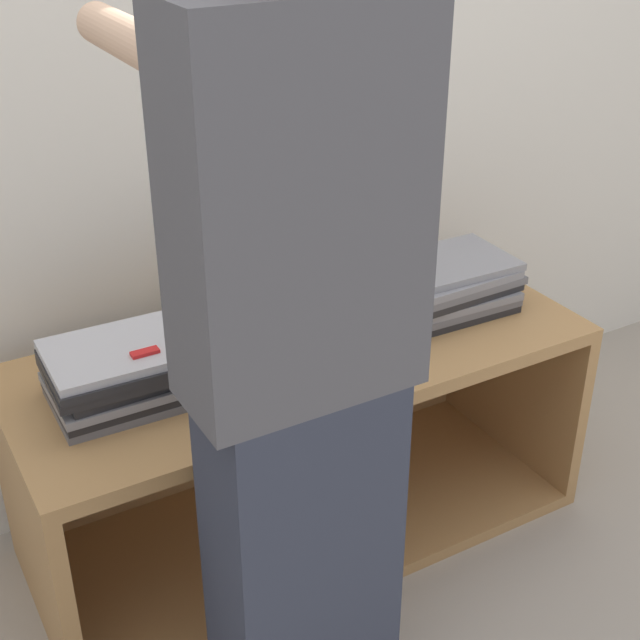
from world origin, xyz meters
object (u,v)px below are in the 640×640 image
(laptop_stack_right, at_px, (439,287))
(person, at_px, (298,367))
(laptop_stack_left, at_px, (138,369))
(laptop_open, at_px, (293,322))

(laptop_stack_right, xyz_separation_m, person, (-0.68, -0.50, 0.23))
(laptop_stack_left, relative_size, person, 0.24)
(laptop_stack_left, distance_m, laptop_stack_right, 0.82)
(laptop_stack_left, height_order, person, person)
(laptop_open, xyz_separation_m, laptop_stack_left, (-0.41, -0.05, 0.02))
(laptop_stack_left, bearing_deg, laptop_stack_right, 0.05)
(laptop_open, relative_size, laptop_stack_left, 0.93)
(person, bearing_deg, laptop_stack_left, 105.14)
(laptop_stack_left, xyz_separation_m, person, (0.13, -0.49, 0.23))
(laptop_open, bearing_deg, person, -117.15)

